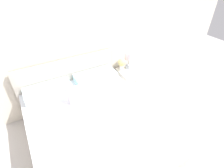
# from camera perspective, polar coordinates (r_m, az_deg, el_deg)

# --- Properties ---
(ground_plane) EXTENTS (12.00, 12.00, 0.00)m
(ground_plane) POSITION_cam_1_polar(r_m,az_deg,el_deg) (3.78, -12.57, -6.05)
(ground_plane) COLOR #BCB7B2
(wall_back) EXTENTS (8.00, 0.06, 2.60)m
(wall_back) POSITION_cam_1_polar(r_m,az_deg,el_deg) (3.16, -16.07, 12.70)
(wall_back) COLOR silver
(wall_back) RESTS_ON ground_plane
(bed) EXTENTS (1.85, 2.17, 1.03)m
(bed) POSITION_cam_1_polar(r_m,az_deg,el_deg) (2.86, -6.55, -13.26)
(bed) COLOR beige
(bed) RESTS_ON ground_plane
(nightstand) EXTENTS (0.41, 0.50, 0.56)m
(nightstand) POSITION_cam_1_polar(r_m,az_deg,el_deg) (3.82, 5.37, 0.65)
(nightstand) COLOR silver
(nightstand) RESTS_ON ground_plane
(table_lamp) EXTENTS (0.18, 0.18, 0.36)m
(table_lamp) POSITION_cam_1_polar(r_m,az_deg,el_deg) (3.67, 5.52, 8.42)
(table_lamp) COLOR #A8B2BC
(table_lamp) RESTS_ON nightstand
(flower_vase) EXTENTS (0.16, 0.16, 0.27)m
(flower_vase) POSITION_cam_1_polar(r_m,az_deg,el_deg) (3.59, 3.27, 6.76)
(flower_vase) COLOR white
(flower_vase) RESTS_ON nightstand
(teacup) EXTENTS (0.10, 0.10, 0.05)m
(teacup) POSITION_cam_1_polar(r_m,az_deg,el_deg) (3.59, 6.39, 3.89)
(teacup) COLOR white
(teacup) RESTS_ON nightstand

